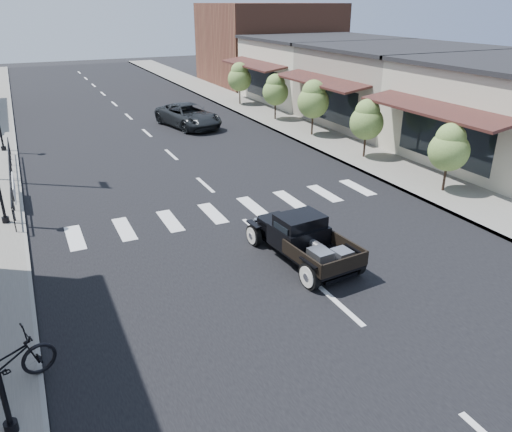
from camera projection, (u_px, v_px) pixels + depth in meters
name	position (u px, v px, depth m)	size (l,w,h in m)	color
ground	(284.00, 256.00, 15.16)	(120.00, 120.00, 0.00)	black
road	(156.00, 141.00, 27.61)	(14.00, 80.00, 0.02)	black
road_markings	(183.00, 166.00, 23.46)	(12.00, 60.00, 0.06)	silver
sidewalk_right	(290.00, 125.00, 30.92)	(3.00, 80.00, 0.15)	gray
storefront_mid	(398.00, 87.00, 30.95)	(10.00, 9.00, 4.50)	gray
storefront_far	(321.00, 70.00, 38.42)	(10.00, 9.00, 4.50)	beige
far_building_right	(269.00, 44.00, 46.43)	(11.00, 10.00, 7.00)	brown
railing	(11.00, 174.00, 20.34)	(0.08, 10.00, 1.00)	black
banner	(15.00, 194.00, 18.79)	(0.04, 2.20, 0.60)	silver
small_tree_a	(448.00, 159.00, 19.50)	(1.57, 1.57, 2.61)	olive
small_tree_b	(366.00, 129.00, 23.84)	(1.61, 1.61, 2.68)	olive
small_tree_c	(313.00, 109.00, 27.84)	(1.76, 1.76, 2.93)	olive
small_tree_d	(275.00, 97.00, 31.66)	(1.63, 1.63, 2.72)	olive
small_tree_e	(240.00, 84.00, 36.35)	(1.72, 1.72, 2.86)	olive
hotrod_pickup	(303.00, 239.00, 14.64)	(1.91, 4.10, 1.42)	black
second_car	(188.00, 116.00, 30.44)	(2.31, 5.01, 1.39)	black
motorcycle	(1.00, 365.00, 9.57)	(0.72, 2.06, 1.08)	black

